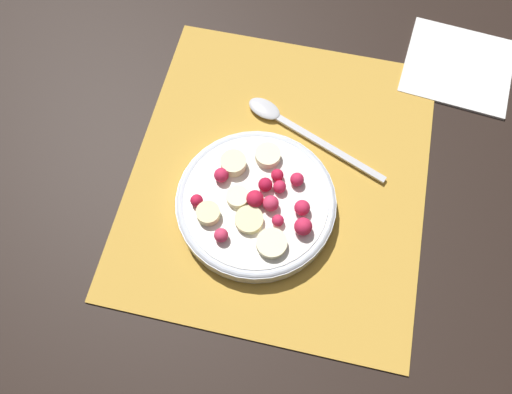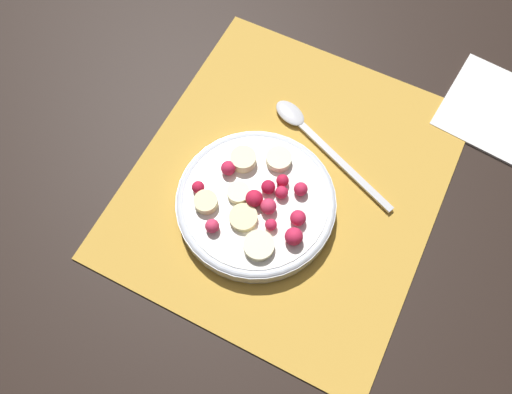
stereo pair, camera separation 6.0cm
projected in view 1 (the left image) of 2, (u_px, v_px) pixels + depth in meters
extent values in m
plane|color=black|center=(279.00, 175.00, 0.65)|extent=(3.00, 3.00, 0.00)
cube|color=gold|center=(279.00, 174.00, 0.65)|extent=(0.43, 0.38, 0.01)
cylinder|color=silver|center=(256.00, 204.00, 0.62)|extent=(0.20, 0.20, 0.02)
torus|color=silver|center=(256.00, 201.00, 0.61)|extent=(0.20, 0.20, 0.01)
cylinder|color=white|center=(256.00, 200.00, 0.61)|extent=(0.18, 0.18, 0.00)
cylinder|color=#F4EAB7|center=(268.00, 155.00, 0.62)|extent=(0.04, 0.04, 0.01)
cylinder|color=#F4EAB7|center=(272.00, 243.00, 0.58)|extent=(0.05, 0.05, 0.01)
cylinder|color=#F4EAB7|center=(238.00, 197.00, 0.60)|extent=(0.04, 0.04, 0.01)
cylinder|color=beige|center=(208.00, 213.00, 0.59)|extent=(0.04, 0.04, 0.01)
cylinder|color=beige|center=(249.00, 220.00, 0.59)|extent=(0.05, 0.05, 0.01)
cylinder|color=beige|center=(233.00, 163.00, 0.62)|extent=(0.05, 0.05, 0.01)
sphere|color=#D12347|center=(297.00, 179.00, 0.61)|extent=(0.02, 0.02, 0.02)
sphere|color=#D12347|center=(302.00, 208.00, 0.59)|extent=(0.02, 0.02, 0.02)
sphere|color=#D12347|center=(280.00, 187.00, 0.60)|extent=(0.02, 0.02, 0.02)
sphere|color=red|center=(275.00, 175.00, 0.61)|extent=(0.02, 0.02, 0.02)
sphere|color=red|center=(197.00, 201.00, 0.60)|extent=(0.02, 0.02, 0.02)
sphere|color=red|center=(255.00, 199.00, 0.59)|extent=(0.02, 0.02, 0.02)
sphere|color=#D12347|center=(303.00, 226.00, 0.58)|extent=(0.02, 0.02, 0.02)
sphere|color=#D12347|center=(278.00, 220.00, 0.59)|extent=(0.01, 0.01, 0.01)
sphere|color=#D12347|center=(221.00, 175.00, 0.61)|extent=(0.02, 0.02, 0.02)
sphere|color=#DB3356|center=(275.00, 204.00, 0.59)|extent=(0.02, 0.02, 0.02)
sphere|color=#B21433|center=(265.00, 185.00, 0.60)|extent=(0.02, 0.02, 0.02)
sphere|color=#DB3356|center=(221.00, 235.00, 0.58)|extent=(0.02, 0.02, 0.02)
cube|color=silver|center=(329.00, 148.00, 0.66)|extent=(0.07, 0.16, 0.00)
ellipsoid|color=silver|center=(264.00, 109.00, 0.68)|extent=(0.04, 0.05, 0.01)
cube|color=white|center=(459.00, 65.00, 0.72)|extent=(0.16, 0.16, 0.01)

